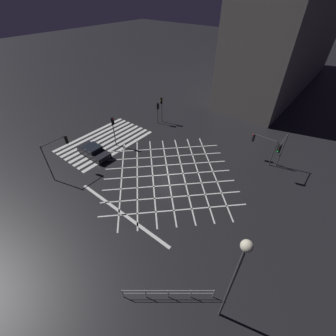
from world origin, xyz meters
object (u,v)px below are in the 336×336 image
(traffic_light_nw_cross, at_px, (262,143))
(traffic_light_nw_main, at_px, (281,148))
(street_lamp_far, at_px, (238,268))
(traffic_light_median_south, at_px, (113,126))
(waiting_car, at_px, (94,151))
(traffic_light_se_main, at_px, (57,149))
(traffic_light_sw_cross, at_px, (158,109))
(traffic_light_sw_main, at_px, (161,105))

(traffic_light_nw_cross, distance_m, traffic_light_nw_main, 2.50)
(traffic_light_nw_main, bearing_deg, street_lamp_far, 7.92)
(traffic_light_median_south, xyz_separation_m, street_lamp_far, (8.91, 20.07, 3.25))
(traffic_light_nw_main, xyz_separation_m, waiting_car, (10.74, -18.23, -2.59))
(traffic_light_nw_cross, height_order, traffic_light_se_main, traffic_light_se_main)
(traffic_light_median_south, relative_size, traffic_light_sw_cross, 1.23)
(traffic_light_sw_main, height_order, traffic_light_se_main, traffic_light_se_main)
(traffic_light_median_south, height_order, waiting_car, traffic_light_median_south)
(traffic_light_sw_main, distance_m, traffic_light_nw_cross, 15.13)
(traffic_light_nw_cross, relative_size, traffic_light_se_main, 0.76)
(traffic_light_se_main, bearing_deg, traffic_light_sw_cross, -1.84)
(traffic_light_nw_main, distance_m, traffic_light_median_south, 19.32)
(traffic_light_sw_main, relative_size, street_lamp_far, 0.47)
(street_lamp_far, bearing_deg, waiting_car, -105.60)
(traffic_light_se_main, bearing_deg, traffic_light_median_south, -1.15)
(traffic_light_se_main, distance_m, street_lamp_far, 20.48)
(street_lamp_far, bearing_deg, traffic_light_se_main, -94.60)
(traffic_light_nw_main, bearing_deg, traffic_light_sw_main, -93.66)
(traffic_light_nw_main, relative_size, waiting_car, 0.99)
(traffic_light_median_south, distance_m, street_lamp_far, 22.20)
(traffic_light_median_south, xyz_separation_m, traffic_light_sw_cross, (-8.02, 0.34, -0.54))
(traffic_light_sw_cross, distance_m, street_lamp_far, 26.27)
(traffic_light_sw_main, distance_m, traffic_light_se_main, 15.97)
(traffic_light_nw_cross, distance_m, traffic_light_sw_cross, 15.23)
(traffic_light_sw_cross, xyz_separation_m, street_lamp_far, (16.93, 19.72, 3.79))
(traffic_light_nw_cross, height_order, traffic_light_nw_main, traffic_light_nw_main)
(traffic_light_median_south, distance_m, waiting_car, 3.94)
(traffic_light_median_south, height_order, traffic_light_sw_cross, traffic_light_median_south)
(traffic_light_se_main, height_order, waiting_car, traffic_light_se_main)
(traffic_light_nw_main, distance_m, traffic_light_se_main, 23.27)
(traffic_light_sw_main, xyz_separation_m, street_lamp_far, (17.58, 19.63, 3.32))
(traffic_light_se_main, xyz_separation_m, street_lamp_far, (1.62, 20.21, 2.84))
(traffic_light_nw_cross, xyz_separation_m, traffic_light_nw_main, (0.93, 2.22, 0.71))
(traffic_light_median_south, bearing_deg, traffic_light_sw_cross, 87.54)
(traffic_light_se_main, bearing_deg, street_lamp_far, -94.60)
(traffic_light_nw_cross, bearing_deg, traffic_light_se_main, 45.11)
(traffic_light_median_south, bearing_deg, waiting_car, -98.05)
(traffic_light_se_main, height_order, street_lamp_far, street_lamp_far)
(traffic_light_sw_cross, bearing_deg, traffic_light_nw_cross, 1.74)
(waiting_car, bearing_deg, traffic_light_nw_cross, 36.07)
(traffic_light_sw_main, bearing_deg, traffic_light_nw_main, 86.34)
(traffic_light_sw_cross, xyz_separation_m, waiting_car, (11.20, -0.79, -1.75))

